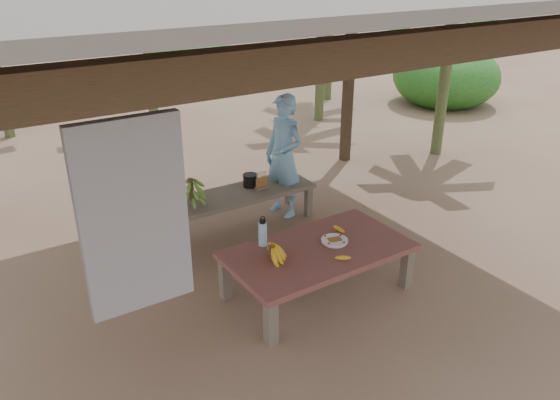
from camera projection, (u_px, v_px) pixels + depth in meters
ground at (275, 269)px, 5.92m from camera, size 80.00×80.00×0.00m
work_table at (318, 254)px, 5.36m from camera, size 1.81×1.03×0.50m
bench at (229, 199)px, 6.65m from camera, size 2.20×0.60×0.45m
ripe_banana_bunch at (270, 252)px, 5.09m from camera, size 0.35×0.32×0.17m
plate at (335, 241)px, 5.44m from camera, size 0.27×0.27×0.04m
loose_banana_front at (343, 258)px, 5.13m from camera, size 0.17×0.10×0.04m
loose_banana_side at (339, 229)px, 5.66m from camera, size 0.08×0.16×0.04m
water_flask at (263, 233)px, 5.34m from camera, size 0.09×0.09×0.32m
green_banana_stalk at (191, 191)px, 6.32m from camera, size 0.30×0.30×0.34m
cooking_pot at (250, 181)px, 6.85m from camera, size 0.18×0.18×0.15m
skewer_rack at (261, 180)px, 6.75m from camera, size 0.18×0.08×0.24m
woman at (284, 156)px, 6.89m from camera, size 0.49×0.64×1.58m
banana_plant_n at (143, 6)px, 9.84m from camera, size 1.80×1.80×2.72m
banana_plant_e at (455, 0)px, 8.32m from camera, size 1.80×1.80×2.96m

